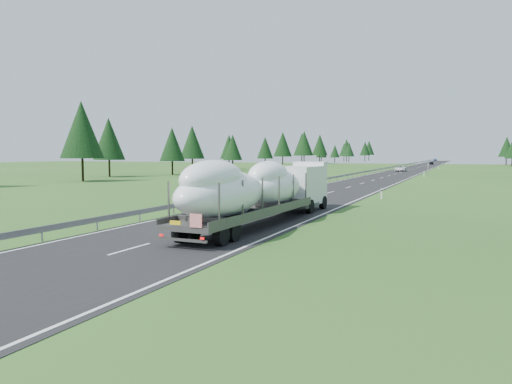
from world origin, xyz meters
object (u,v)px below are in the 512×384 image
at_px(highway_sign, 428,167).
at_px(distant_car_blue, 435,160).
at_px(distant_van, 401,169).
at_px(distant_car_dark, 431,163).
at_px(boat_truck, 260,188).

distance_m(highway_sign, distant_car_blue, 197.48).
bearing_deg(distant_van, distant_car_blue, 89.77).
bearing_deg(distant_car_blue, distant_car_dark, -84.47).
relative_size(highway_sign, boat_truck, 0.13).
bearing_deg(distant_van, distant_car_dark, 87.93).
relative_size(highway_sign, distant_van, 0.51).
xyz_separation_m(highway_sign, distant_van, (-7.98, 25.23, -1.10)).
bearing_deg(distant_van, boat_truck, -88.98).
relative_size(highway_sign, distant_car_dark, 0.69).
relative_size(distant_car_dark, distant_car_blue, 0.88).
bearing_deg(highway_sign, distant_car_dark, 93.31).
xyz_separation_m(highway_sign, distant_car_dark, (-6.28, 108.42, -1.17)).
xyz_separation_m(boat_truck, distant_car_dark, (-1.51, 178.89, -1.59)).
xyz_separation_m(distant_van, distant_car_dark, (1.70, 83.20, -0.07)).
bearing_deg(distant_van, highway_sign, -73.35).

